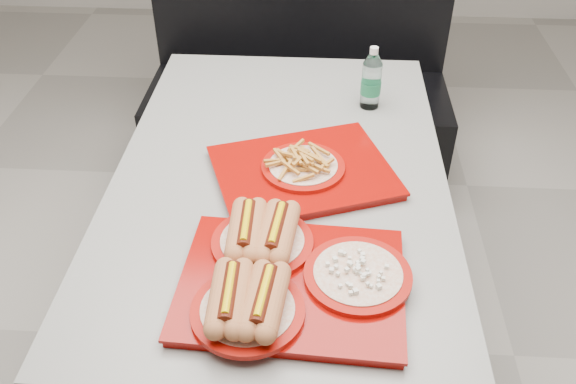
# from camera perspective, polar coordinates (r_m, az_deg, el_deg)

# --- Properties ---
(ground) EXTENTS (6.00, 6.00, 0.00)m
(ground) POSITION_cam_1_polar(r_m,az_deg,el_deg) (2.19, -0.57, -14.02)
(ground) COLOR #9E988D
(ground) RESTS_ON ground
(diner_table) EXTENTS (0.92, 1.42, 0.75)m
(diner_table) POSITION_cam_1_polar(r_m,az_deg,el_deg) (1.77, -0.69, -2.34)
(diner_table) COLOR black
(diner_table) RESTS_ON ground
(booth_bench) EXTENTS (1.30, 0.57, 1.35)m
(booth_bench) POSITION_cam_1_polar(r_m,az_deg,el_deg) (2.78, 0.98, 9.53)
(booth_bench) COLOR black
(booth_bench) RESTS_ON ground
(tray_near) EXTENTS (0.51, 0.44, 0.11)m
(tray_near) POSITION_cam_1_polar(r_m,az_deg,el_deg) (1.32, -0.54, -7.73)
(tray_near) COLOR #860703
(tray_near) RESTS_ON diner_table
(tray_far) EXTENTS (0.55, 0.49, 0.09)m
(tray_far) POSITION_cam_1_polar(r_m,az_deg,el_deg) (1.63, 1.42, 2.19)
(tray_far) COLOR #860703
(tray_far) RESTS_ON diner_table
(water_bottle) EXTENTS (0.06, 0.06, 0.20)m
(water_bottle) POSITION_cam_1_polar(r_m,az_deg,el_deg) (1.93, 7.80, 10.21)
(water_bottle) COLOR silver
(water_bottle) RESTS_ON diner_table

